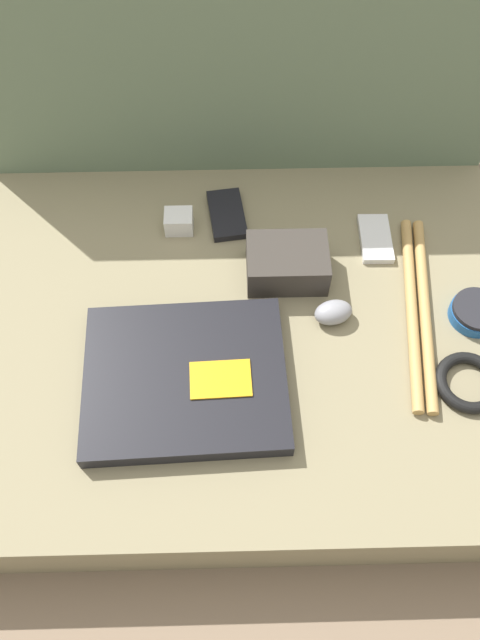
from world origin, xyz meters
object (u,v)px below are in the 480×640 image
laptop (186,378)px  phone_silver (375,239)px  speaker_puck (476,312)px  charger_brick (179,221)px  computer_mouse (333,312)px  phone_black (227,215)px  camera_pouch (287,263)px

laptop → phone_silver: laptop is taller
speaker_puck → charger_brick: charger_brick is taller
computer_mouse → phone_black: 0.27m
phone_black → charger_brick: size_ratio=2.37×
speaker_puck → camera_pouch: (-0.30, 0.09, 0.02)m
computer_mouse → speaker_puck: (0.23, -0.00, -0.00)m
laptop → phone_black: (0.07, 0.32, -0.01)m
phone_black → speaker_puck: bearing=-36.3°
computer_mouse → charger_brick: charger_brick is taller
computer_mouse → phone_black: bearing=113.8°
computer_mouse → phone_black: size_ratio=0.60×
phone_silver → camera_pouch: camera_pouch is taller
phone_silver → computer_mouse: bearing=-119.3°
phone_black → laptop: bearing=-108.9°
computer_mouse → laptop: bearing=-168.8°
laptop → speaker_puck: laptop is taller
phone_black → camera_pouch: 0.16m
laptop → phone_black: bearing=76.3°
speaker_puck → phone_black: bearing=151.2°
speaker_puck → phone_silver: 0.21m
phone_black → charger_brick: (-0.08, -0.02, 0.01)m
laptop → phone_black: laptop is taller
speaker_puck → camera_pouch: 0.31m
computer_mouse → phone_silver: bearing=45.9°
phone_black → phone_silver: bearing=-20.4°
laptop → camera_pouch: 0.26m
computer_mouse → phone_silver: size_ratio=0.69×
charger_brick → phone_black: bearing=15.5°
computer_mouse → charger_brick: 0.31m
laptop → phone_silver: (0.32, 0.26, -0.01)m
laptop → charger_brick: bearing=91.2°
computer_mouse → phone_black: computer_mouse is taller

